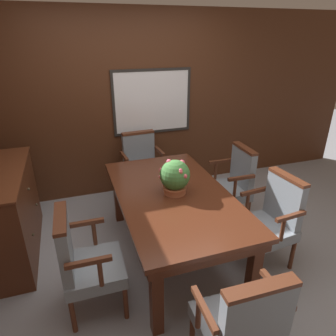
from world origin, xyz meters
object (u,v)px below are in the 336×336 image
chair_head_far (142,165)px  chair_right_near (272,218)px  sideboard_cabinet (7,214)px  chair_right_far (232,182)px  chair_head_near (242,324)px  dining_table (173,201)px  potted_plant (175,177)px  chair_left_near (84,260)px

chair_head_far → chair_right_near: 1.88m
sideboard_cabinet → chair_right_far: bearing=-3.3°
chair_right_far → chair_right_near: bearing=-0.5°
chair_head_far → chair_head_near: bearing=-94.3°
chair_head_far → dining_table: bearing=-94.1°
chair_head_near → chair_head_far: bearing=-88.9°
chair_right_far → chair_head_near: (-0.92, -1.73, 0.00)m
chair_right_far → sideboard_cabinet: size_ratio=0.71×
chair_right_far → potted_plant: potted_plant is taller
dining_table → chair_right_near: 0.97m
chair_right_near → potted_plant: size_ratio=2.77×
chair_head_far → chair_right_near: size_ratio=1.00×
chair_head_near → chair_right_near: size_ratio=1.00×
chair_right_far → chair_left_near: (-1.80, -0.82, 0.00)m
chair_left_near → chair_head_far: (0.90, 1.69, 0.00)m
chair_right_far → chair_left_near: size_ratio=1.00×
chair_left_near → chair_right_near: (1.78, 0.02, 0.00)m
chair_right_near → chair_left_near: bearing=-94.5°
chair_head_near → chair_head_far: size_ratio=1.00×
chair_head_near → potted_plant: (0.03, 1.31, 0.40)m
chair_head_near → dining_table: bearing=-89.1°
chair_left_near → chair_head_far: 1.91m
chair_right_far → chair_head_far: bearing=-132.1°
potted_plant → sideboard_cabinet: size_ratio=0.25×
chair_right_near → sideboard_cabinet: size_ratio=0.71×
chair_head_far → chair_right_near: same height
chair_left_near → sideboard_cabinet: 1.18m
chair_head_far → chair_right_near: bearing=-66.0°
chair_right_near → potted_plant: (-0.86, 0.39, 0.40)m
sideboard_cabinet → chair_right_near: bearing=-21.1°
chair_right_far → potted_plant: bearing=-63.6°
dining_table → chair_right_far: size_ratio=1.97×
chair_left_near → potted_plant: bearing=-64.7°
dining_table → chair_head_near: bearing=-90.5°
chair_left_near → sideboard_cabinet: sideboard_cabinet is taller
chair_left_near → chair_right_near: same height
chair_head_near → sideboard_cabinet: bearing=-48.8°
chair_head_near → chair_left_near: bearing=-44.3°
chair_head_near → potted_plant: bearing=-89.9°
dining_table → chair_head_near: size_ratio=1.97×
chair_right_far → chair_right_near: size_ratio=1.00×
chair_head_far → potted_plant: potted_plant is taller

